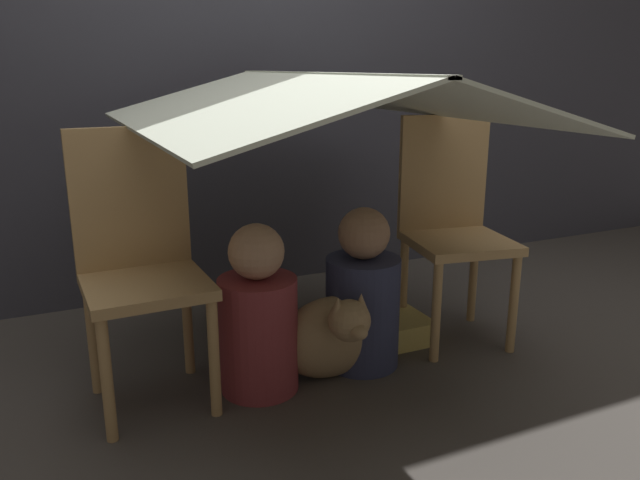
# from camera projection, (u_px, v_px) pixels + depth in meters

# --- Properties ---
(ground_plane) EXTENTS (8.80, 8.80, 0.00)m
(ground_plane) POSITION_uv_depth(u_px,v_px,m) (330.00, 377.00, 2.30)
(ground_plane) COLOR #47423D
(wall_back) EXTENTS (7.00, 0.05, 2.50)m
(wall_back) POSITION_uv_depth(u_px,v_px,m) (228.00, 35.00, 2.96)
(wall_back) COLOR #3D3D47
(wall_back) RESTS_ON ground_plane
(chair_left) EXTENTS (0.40, 0.40, 0.92)m
(chair_left) POSITION_uv_depth(u_px,v_px,m) (140.00, 258.00, 2.06)
(chair_left) COLOR tan
(chair_left) RESTS_ON ground_plane
(chair_right) EXTENTS (0.45, 0.45, 0.92)m
(chair_right) POSITION_uv_depth(u_px,v_px,m) (452.00, 220.00, 2.56)
(chair_right) COLOR tan
(chair_right) RESTS_ON ground_plane
(sheet_canopy) EXTENTS (1.24, 1.49, 0.18)m
(sheet_canopy) POSITION_uv_depth(u_px,v_px,m) (320.00, 98.00, 2.11)
(sheet_canopy) COLOR silver
(person_front) EXTENTS (0.27, 0.27, 0.60)m
(person_front) POSITION_uv_depth(u_px,v_px,m) (258.00, 320.00, 2.16)
(person_front) COLOR maroon
(person_front) RESTS_ON ground_plane
(person_second) EXTENTS (0.28, 0.28, 0.62)m
(person_second) POSITION_uv_depth(u_px,v_px,m) (363.00, 298.00, 2.34)
(person_second) COLOR #2D3351
(person_second) RESTS_ON ground_plane
(dog) EXTENTS (0.40, 0.34, 0.37)m
(dog) POSITION_uv_depth(u_px,v_px,m) (333.00, 335.00, 2.25)
(dog) COLOR #9E7F56
(dog) RESTS_ON ground_plane
(floor_cushion) EXTENTS (0.40, 0.32, 0.10)m
(floor_cushion) POSITION_uv_depth(u_px,v_px,m) (377.00, 329.00, 2.60)
(floor_cushion) COLOR #E5CC66
(floor_cushion) RESTS_ON ground_plane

